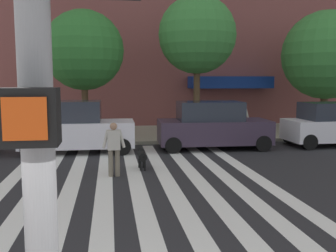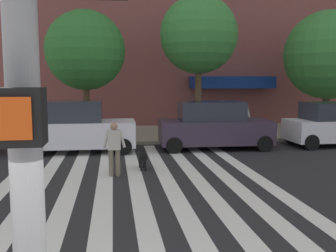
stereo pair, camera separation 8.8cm
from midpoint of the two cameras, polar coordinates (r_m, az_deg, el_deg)
ground_plane at (r=10.37m, az=-6.41°, el=-9.59°), size 160.00×160.00×0.00m
sidewalk_far at (r=20.45m, az=-7.49°, el=-1.22°), size 80.00×6.00×0.15m
crosswalk_stripes at (r=10.38m, az=-4.55°, el=-9.52°), size 7.65×14.02×0.01m
parked_car_behind_first at (r=16.03m, az=-13.33°, el=-0.36°), size 4.46×1.99×2.07m
parked_car_third_in_line at (r=16.53m, az=6.41°, el=-0.00°), size 4.72×2.16×2.00m
street_tree_nearest at (r=18.70m, az=-12.38°, el=10.76°), size 3.70×3.70×5.96m
street_tree_middle at (r=19.53m, az=4.17°, el=13.15°), size 3.81×3.81×6.85m
street_tree_further at (r=22.48m, az=22.08°, el=9.59°), size 4.66×4.66×6.38m
pedestrian_dog_walker at (r=11.83m, az=-8.16°, el=-2.95°), size 0.71×0.25×1.64m
dog_on_leash at (r=12.78m, az=-4.07°, el=-4.37°), size 0.28×1.02×0.65m
pedestrian_bystander at (r=19.69m, az=10.64°, el=1.35°), size 0.66×0.42×1.64m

